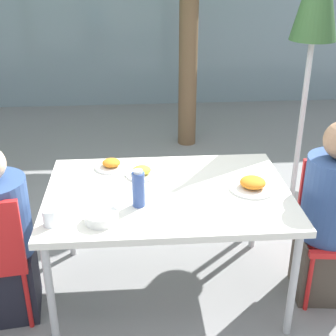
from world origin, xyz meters
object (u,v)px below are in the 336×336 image
at_px(chair_right, 333,219).
at_px(bottle, 138,189).
at_px(closed_umbrella, 317,5).
at_px(drinking_cup, 50,218).
at_px(salad_bowl, 101,217).
at_px(person_right, 330,219).
at_px(person_left, 1,241).

distance_m(chair_right, bottle, 1.26).
bearing_deg(bottle, chair_right, 6.23).
bearing_deg(closed_umbrella, chair_right, -96.58).
bearing_deg(closed_umbrella, drinking_cup, -143.08).
relative_size(chair_right, closed_umbrella, 0.39).
bearing_deg(drinking_cup, salad_bowl, 3.19).
bearing_deg(drinking_cup, person_right, 8.01).
height_order(chair_right, salad_bowl, chair_right).
relative_size(chair_right, person_right, 0.73).
distance_m(bottle, salad_bowl, 0.26).
relative_size(closed_umbrella, salad_bowl, 12.37).
bearing_deg(person_right, salad_bowl, 14.98).
bearing_deg(person_right, drinking_cup, 14.04).
relative_size(chair_right, salad_bowl, 4.88).
distance_m(chair_right, closed_umbrella, 1.56).
bearing_deg(salad_bowl, drinking_cup, -176.81).
relative_size(person_left, closed_umbrella, 0.50).
height_order(drinking_cup, salad_bowl, drinking_cup).
bearing_deg(person_right, chair_right, -121.91).
xyz_separation_m(person_left, drinking_cup, (0.33, -0.21, 0.27)).
xyz_separation_m(chair_right, salad_bowl, (-1.41, -0.29, 0.25)).
bearing_deg(salad_bowl, closed_umbrella, 41.07).
xyz_separation_m(drinking_cup, salad_bowl, (0.26, 0.01, -0.02)).
bearing_deg(salad_bowl, person_right, 8.94).
xyz_separation_m(closed_umbrella, salad_bowl, (-1.53, -1.33, -0.90)).
bearing_deg(chair_right, person_left, 8.78).
relative_size(bottle, drinking_cup, 2.44).
relative_size(person_right, bottle, 5.36).
bearing_deg(bottle, closed_umbrella, 41.53).
xyz_separation_m(chair_right, person_right, (-0.06, -0.07, 0.05)).
height_order(chair_right, person_right, person_right).
height_order(closed_umbrella, drinking_cup, closed_umbrella).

